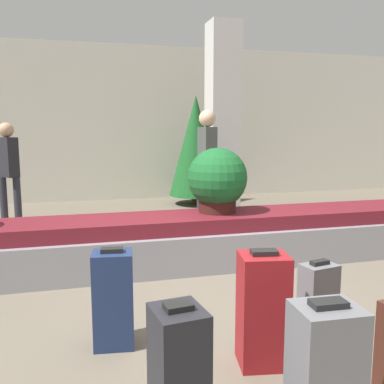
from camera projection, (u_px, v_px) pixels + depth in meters
ground_plane at (242, 323)px, 3.28m from camera, size 18.00×18.00×0.00m
back_wall at (135, 123)px, 8.98m from camera, size 18.00×0.06×3.20m
carousel at (192, 241)px, 4.69m from camera, size 8.66×0.85×0.56m
pillar at (223, 122)px, 7.12m from camera, size 0.49×0.49×3.20m
suitcase_0 at (113, 299)px, 2.91m from camera, size 0.29×0.25×0.69m
suitcase_1 at (318, 302)px, 3.00m from camera, size 0.27×0.21×0.58m
suitcase_2 at (325, 373)px, 2.02m from camera, size 0.32×0.28×0.70m
suitcase_3 at (263, 310)px, 2.67m from camera, size 0.33×0.31×0.75m
suitcase_7 at (179, 369)px, 2.09m from camera, size 0.28×0.31×0.66m
potted_plant_0 at (217, 180)px, 4.75m from camera, size 0.67×0.67×0.72m
traveler_0 at (207, 158)px, 6.27m from camera, size 0.31×0.34×1.75m
traveler_1 at (8, 166)px, 6.49m from camera, size 0.34×0.36×1.58m
decorated_tree at (196, 146)px, 8.36m from camera, size 1.05×1.05×2.13m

